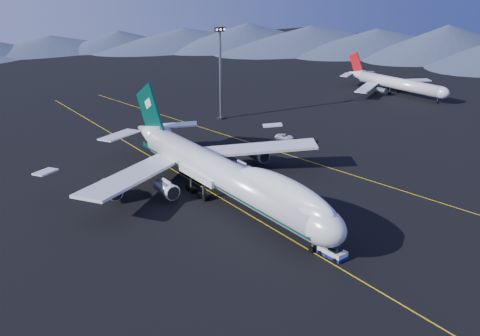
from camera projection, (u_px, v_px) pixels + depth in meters
ground at (224, 200)px, 110.38m from camera, size 500.00×500.00×0.00m
taxiway_line_main at (224, 200)px, 110.38m from camera, size 0.25×220.00×0.01m
taxiway_line_side at (301, 159)px, 134.36m from camera, size 28.08×198.09×0.01m
boeing_747 at (224, 174)px, 108.37m from camera, size 59.62×72.43×19.37m
pushback_tug at (332, 253)px, 88.62m from camera, size 3.12×5.11×2.15m
second_jet at (395, 83)px, 202.52m from camera, size 41.92×47.36×13.48m
service_van at (285, 137)px, 149.49m from camera, size 4.87×5.69×1.45m
floodlight_mast at (220, 74)px, 165.38m from camera, size 3.51×2.63×28.37m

